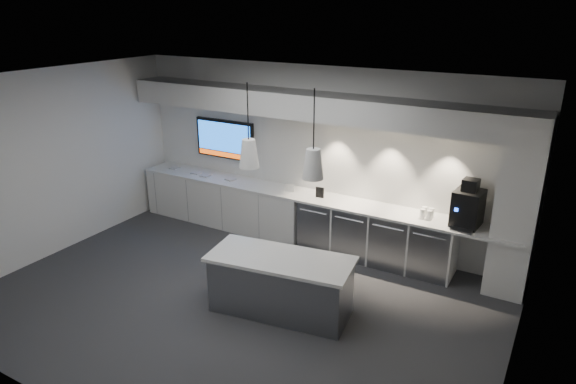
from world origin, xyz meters
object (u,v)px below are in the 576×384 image
Objects in this scene: island at (281,284)px; bin at (221,278)px; coffee_machine at (468,207)px; wall_tv at (225,139)px.

island is 1.01m from bin.
coffee_machine is (2.90, 2.06, 0.97)m from bin.
island is at bearing -127.54° from coffee_machine.
bin is (-0.99, -0.00, -0.19)m from island.
island reaches higher than bin.
wall_tv is 1.79× the size of coffee_machine.
wall_tv is 3.63m from island.
bin is (1.56, -2.31, -1.34)m from wall_tv.
bin is at bearing -139.33° from coffee_machine.
bin is at bearing 171.77° from island.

